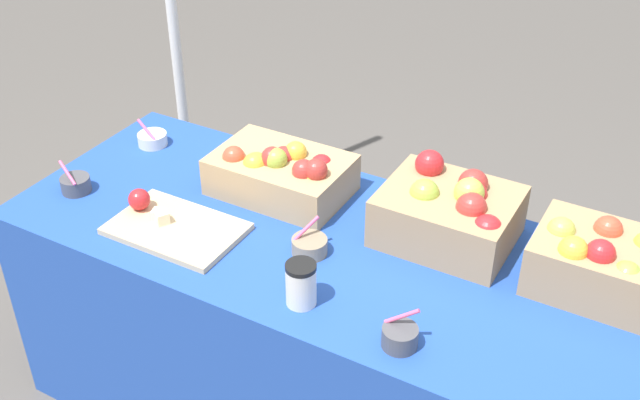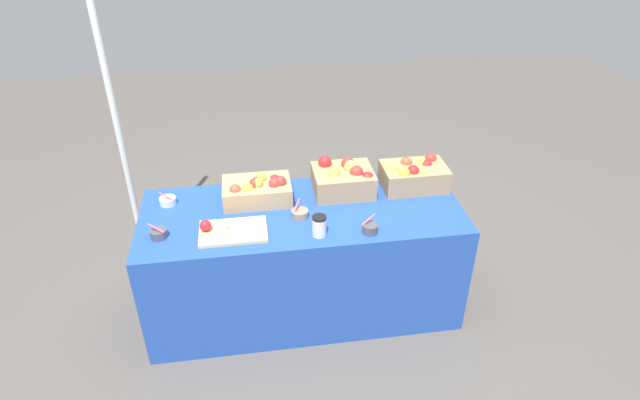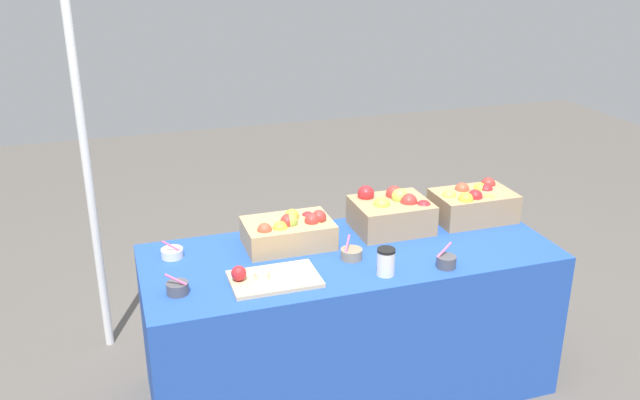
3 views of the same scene
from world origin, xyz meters
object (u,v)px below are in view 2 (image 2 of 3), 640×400
at_px(apple_crate_middle, 344,179).
at_px(apple_crate_right, 258,190).
at_px(sample_bowl_near, 168,201).
at_px(tent_pole, 113,108).
at_px(coffee_cup, 319,226).
at_px(sample_bowl_extra, 300,214).
at_px(sample_bowl_far, 370,228).
at_px(sample_bowl_mid, 159,234).
at_px(cutting_board_front, 229,231).
at_px(apple_crate_left, 414,175).

bearing_deg(apple_crate_middle, apple_crate_right, -177.10).
bearing_deg(sample_bowl_near, tent_pole, 120.73).
xyz_separation_m(apple_crate_right, coffee_cup, (0.31, -0.41, -0.01)).
height_order(apple_crate_middle, sample_bowl_extra, apple_crate_middle).
bearing_deg(apple_crate_middle, sample_bowl_far, -82.49).
relative_size(apple_crate_middle, sample_bowl_far, 3.46).
distance_m(sample_bowl_mid, tent_pole, 1.03).
distance_m(cutting_board_front, sample_bowl_mid, 0.38).
relative_size(cutting_board_front, tent_pole, 0.16).
distance_m(apple_crate_right, sample_bowl_mid, 0.64).
distance_m(apple_crate_middle, apple_crate_right, 0.53).
bearing_deg(sample_bowl_mid, apple_crate_left, 11.75).
bearing_deg(tent_pole, apple_crate_right, -34.49).
height_order(apple_crate_middle, sample_bowl_near, apple_crate_middle).
relative_size(cutting_board_front, sample_bowl_mid, 3.74).
distance_m(sample_bowl_far, sample_bowl_extra, 0.42).
bearing_deg(apple_crate_middle, sample_bowl_near, 179.36).
bearing_deg(coffee_cup, apple_crate_middle, 63.45).
height_order(cutting_board_front, sample_bowl_extra, sample_bowl_extra).
xyz_separation_m(apple_crate_middle, sample_bowl_extra, (-0.31, -0.25, -0.07)).
xyz_separation_m(apple_crate_middle, sample_bowl_far, (0.06, -0.46, -0.06)).
bearing_deg(sample_bowl_mid, apple_crate_right, 28.68).
bearing_deg(apple_crate_left, apple_crate_middle, 178.37).
relative_size(apple_crate_middle, tent_pole, 0.16).
relative_size(apple_crate_right, sample_bowl_extra, 4.01).
relative_size(apple_crate_left, sample_bowl_mid, 4.01).
xyz_separation_m(apple_crate_middle, apple_crate_right, (-0.53, -0.03, -0.02)).
bearing_deg(sample_bowl_extra, sample_bowl_near, 161.08).
relative_size(apple_crate_left, sample_bowl_far, 3.79).
distance_m(apple_crate_left, cutting_board_front, 1.21).
relative_size(sample_bowl_extra, coffee_cup, 0.84).
xyz_separation_m(apple_crate_middle, coffee_cup, (-0.22, -0.44, -0.03)).
height_order(apple_crate_left, sample_bowl_near, apple_crate_left).
xyz_separation_m(cutting_board_front, sample_bowl_far, (0.77, -0.11, 0.01)).
height_order(cutting_board_front, coffee_cup, coffee_cup).
distance_m(apple_crate_left, sample_bowl_far, 0.59).
height_order(sample_bowl_near, coffee_cup, coffee_cup).
bearing_deg(apple_crate_left, tent_pole, 162.42).
height_order(apple_crate_middle, sample_bowl_mid, apple_crate_middle).
relative_size(apple_crate_right, sample_bowl_near, 4.14).
distance_m(cutting_board_front, sample_bowl_extra, 0.42).
bearing_deg(sample_bowl_extra, apple_crate_right, 135.31).
height_order(apple_crate_right, tent_pole, tent_pole).
distance_m(apple_crate_left, apple_crate_middle, 0.45).
xyz_separation_m(sample_bowl_mid, tent_pole, (-0.32, 0.91, 0.38)).
distance_m(apple_crate_middle, coffee_cup, 0.49).
relative_size(apple_crate_left, tent_pole, 0.17).
relative_size(apple_crate_right, tent_pole, 0.18).
relative_size(sample_bowl_mid, sample_bowl_far, 0.95).
relative_size(apple_crate_left, apple_crate_right, 0.98).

